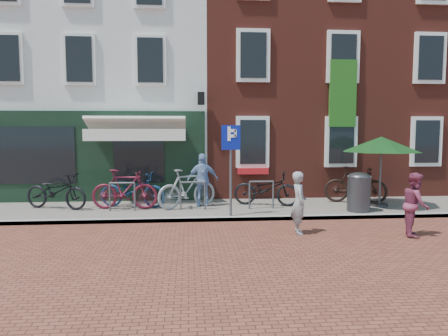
{
  "coord_description": "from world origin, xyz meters",
  "views": [
    {
      "loc": [
        -1.62,
        -10.89,
        2.41
      ],
      "look_at": [
        -0.62,
        0.95,
        1.33
      ],
      "focal_mm": 33.94,
      "sensor_mm": 36.0,
      "label": 1
    }
  ],
  "objects": [
    {
      "name": "ground",
      "position": [
        0.0,
        0.0,
        0.0
      ],
      "size": [
        80.0,
        80.0,
        0.0
      ],
      "primitive_type": "plane",
      "color": "brown"
    },
    {
      "name": "sidewalk",
      "position": [
        1.0,
        1.5,
        0.05
      ],
      "size": [
        24.0,
        3.0,
        0.1
      ],
      "primitive_type": "cube",
      "color": "slate",
      "rests_on": "ground"
    },
    {
      "name": "building_stucco",
      "position": [
        -5.0,
        7.0,
        4.5
      ],
      "size": [
        8.0,
        8.0,
        9.0
      ],
      "primitive_type": "cube",
      "color": "silver",
      "rests_on": "ground"
    },
    {
      "name": "building_brick_mid",
      "position": [
        2.0,
        7.0,
        5.0
      ],
      "size": [
        6.0,
        8.0,
        10.0
      ],
      "primitive_type": "cube",
      "color": "maroon",
      "rests_on": "ground"
    },
    {
      "name": "building_brick_right",
      "position": [
        8.0,
        7.0,
        5.0
      ],
      "size": [
        6.0,
        8.0,
        10.0
      ],
      "primitive_type": "cube",
      "color": "maroon",
      "rests_on": "ground"
    },
    {
      "name": "litter_bin",
      "position": [
        3.19,
        0.59,
        0.71
      ],
      "size": [
        0.64,
        0.64,
        1.18
      ],
      "color": "#3A3A3D",
      "rests_on": "sidewalk"
    },
    {
      "name": "parking_sign",
      "position": [
        -0.49,
        0.26,
        1.77
      ],
      "size": [
        0.5,
        0.07,
        2.43
      ],
      "color": "#4C4C4F",
      "rests_on": "sidewalk"
    },
    {
      "name": "parasol",
      "position": [
        4.13,
        1.3,
        2.06
      ],
      "size": [
        2.35,
        2.35,
        2.2
      ],
      "color": "#4C4C4F",
      "rests_on": "sidewalk"
    },
    {
      "name": "woman",
      "position": [
        0.93,
        -1.4,
        0.72
      ],
      "size": [
        0.37,
        0.54,
        1.45
      ],
      "primitive_type": "imported",
      "rotation": [
        0.0,
        0.0,
        1.52
      ],
      "color": "gray",
      "rests_on": "ground"
    },
    {
      "name": "boy",
      "position": [
        3.51,
        -1.82,
        0.72
      ],
      "size": [
        0.77,
        0.86,
        1.45
      ],
      "primitive_type": "imported",
      "rotation": [
        0.0,
        0.0,
        1.19
      ],
      "color": "#83324D",
      "rests_on": "ground"
    },
    {
      "name": "cafe_person",
      "position": [
        -1.19,
        1.74,
        0.9
      ],
      "size": [
        0.97,
        0.48,
        1.6
      ],
      "primitive_type": "imported",
      "rotation": [
        0.0,
        0.0,
        3.25
      ],
      "color": "#7B97C8",
      "rests_on": "sidewalk"
    },
    {
      "name": "bicycle_0",
      "position": [
        -5.46,
        1.67,
        0.62
      ],
      "size": [
        2.1,
        1.32,
        1.04
      ],
      "primitive_type": "imported",
      "rotation": [
        0.0,
        0.0,
        1.22
      ],
      "color": "black",
      "rests_on": "sidewalk"
    },
    {
      "name": "bicycle_1",
      "position": [
        -3.47,
        1.46,
        0.68
      ],
      "size": [
        1.97,
        0.72,
        1.16
      ],
      "primitive_type": "imported",
      "rotation": [
        0.0,
        0.0,
        1.48
      ],
      "color": "#541120",
      "rests_on": "sidewalk"
    },
    {
      "name": "bicycle_2",
      "position": [
        -3.28,
        1.75,
        0.62
      ],
      "size": [
        2.08,
        1.1,
        1.04
      ],
      "primitive_type": "imported",
      "rotation": [
        0.0,
        0.0,
        1.35
      ],
      "color": "navy",
      "rests_on": "sidewalk"
    },
    {
      "name": "bicycle_3",
      "position": [
        -1.66,
        1.52,
        0.68
      ],
      "size": [
        1.94,
        1.41,
        1.16
      ],
      "primitive_type": "imported",
      "rotation": [
        0.0,
        0.0,
        2.08
      ],
      "color": "gray",
      "rests_on": "sidewalk"
    },
    {
      "name": "bicycle_4",
      "position": [
        0.74,
        1.72,
        0.62
      ],
      "size": [
        2.1,
        1.27,
        1.04
      ],
      "primitive_type": "imported",
      "rotation": [
        0.0,
        0.0,
        1.26
      ],
      "color": "black",
      "rests_on": "sidewalk"
    },
    {
      "name": "bicycle_5",
      "position": [
        3.62,
        1.91,
        0.68
      ],
      "size": [
        1.99,
        1.14,
        1.16
      ],
      "primitive_type": "imported",
      "rotation": [
        0.0,
        0.0,
        1.24
      ],
      "color": "black",
      "rests_on": "sidewalk"
    }
  ]
}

